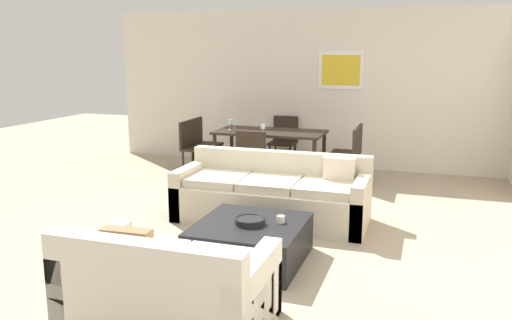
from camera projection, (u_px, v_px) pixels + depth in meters
The scene contains 17 objects.
ground_plane at pixel (262, 228), 5.96m from camera, with size 18.00×18.00×0.00m, color tan.
back_wall_unit at pixel (342, 89), 8.88m from camera, with size 8.40×0.09×2.70m.
sofa_beige at pixel (273, 196), 6.21m from camera, with size 2.26×0.90×0.78m.
loveseat_white at pixel (168, 290), 3.77m from camera, with size 1.44×0.90×0.78m.
coffee_table at pixel (250, 242), 5.00m from camera, with size 1.00×1.05×0.38m.
decorative_bowl at pixel (250, 221), 4.93m from camera, with size 0.29×0.29×0.06m.
candle_jar at pixel (281, 219), 4.97m from camera, with size 0.08×0.08×0.07m, color silver.
dining_table at pixel (270, 136), 8.28m from camera, with size 1.72×0.87×0.75m.
dining_chair_left_near at pixel (193, 144), 8.52m from camera, with size 0.44×0.44×0.88m.
dining_chair_right_near at pixel (348, 153), 7.74m from camera, with size 0.44×0.44×0.88m.
dining_chair_right_far at pixel (351, 149), 8.10m from camera, with size 0.44×0.44×0.88m.
dining_chair_left_far at pixel (202, 140), 8.89m from camera, with size 0.44×0.44×0.88m.
dining_chair_foot at pixel (253, 156), 7.53m from camera, with size 0.44×0.44×0.88m.
dining_chair_head at pixel (284, 138), 9.09m from camera, with size 0.44×0.44×0.88m.
wine_glass_foot at pixel (263, 127), 7.89m from camera, with size 0.07×0.07×0.16m.
wine_glass_left_near at pixel (229, 123), 8.34m from camera, with size 0.07×0.07×0.17m.
wine_glass_left_far at pixel (234, 121), 8.54m from camera, with size 0.07×0.07×0.16m.
Camera 1 is at (1.73, -5.41, 1.98)m, focal length 36.55 mm.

